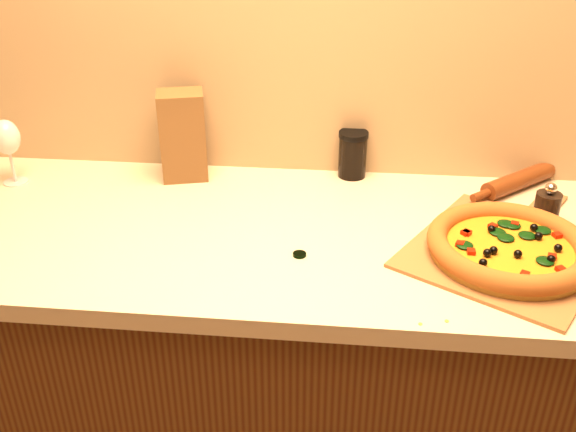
{
  "coord_description": "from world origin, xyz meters",
  "views": [
    {
      "loc": [
        0.08,
        0.17,
        1.62
      ],
      "look_at": [
        -0.05,
        1.38,
        0.96
      ],
      "focal_mm": 40.0,
      "sensor_mm": 36.0,
      "label": 1
    }
  ],
  "objects_px": {
    "dark_jar": "(353,154)",
    "rolling_pin": "(519,181)",
    "wine_glass": "(6,139)",
    "pepper_grinder": "(547,208)",
    "pizza": "(510,247)",
    "pizza_peel": "(508,249)"
  },
  "relations": [
    {
      "from": "dark_jar",
      "to": "rolling_pin",
      "type": "bearing_deg",
      "value": -5.1
    },
    {
      "from": "wine_glass",
      "to": "rolling_pin",
      "type": "bearing_deg",
      "value": 4.06
    },
    {
      "from": "pepper_grinder",
      "to": "rolling_pin",
      "type": "distance_m",
      "value": 0.19
    },
    {
      "from": "pizza",
      "to": "pepper_grinder",
      "type": "height_order",
      "value": "pepper_grinder"
    },
    {
      "from": "wine_glass",
      "to": "dark_jar",
      "type": "distance_m",
      "value": 0.88
    },
    {
      "from": "wine_glass",
      "to": "pepper_grinder",
      "type": "bearing_deg",
      "value": -4.23
    },
    {
      "from": "pizza_peel",
      "to": "pizza",
      "type": "xyz_separation_m",
      "value": [
        -0.01,
        -0.03,
        0.03
      ]
    },
    {
      "from": "pizza_peel",
      "to": "pizza",
      "type": "relative_size",
      "value": 1.69
    },
    {
      "from": "pepper_grinder",
      "to": "pizza_peel",
      "type": "bearing_deg",
      "value": -130.12
    },
    {
      "from": "rolling_pin",
      "to": "wine_glass",
      "type": "relative_size",
      "value": 1.61
    },
    {
      "from": "rolling_pin",
      "to": "wine_glass",
      "type": "bearing_deg",
      "value": -175.94
    },
    {
      "from": "pizza",
      "to": "pepper_grinder",
      "type": "xyz_separation_m",
      "value": [
        0.11,
        0.15,
        0.01
      ]
    },
    {
      "from": "dark_jar",
      "to": "pizza_peel",
      "type": "bearing_deg",
      "value": -45.65
    },
    {
      "from": "pizza",
      "to": "dark_jar",
      "type": "xyz_separation_m",
      "value": [
        -0.33,
        0.38,
        0.03
      ]
    },
    {
      "from": "pizza_peel",
      "to": "wine_glass",
      "type": "xyz_separation_m",
      "value": [
        -1.2,
        0.22,
        0.12
      ]
    },
    {
      "from": "pizza_peel",
      "to": "pizza",
      "type": "height_order",
      "value": "pizza"
    },
    {
      "from": "pepper_grinder",
      "to": "wine_glass",
      "type": "xyz_separation_m",
      "value": [
        -1.3,
        0.1,
        0.08
      ]
    },
    {
      "from": "pizza",
      "to": "pepper_grinder",
      "type": "bearing_deg",
      "value": 54.57
    },
    {
      "from": "pizza",
      "to": "wine_glass",
      "type": "distance_m",
      "value": 1.22
    },
    {
      "from": "wine_glass",
      "to": "dark_jar",
      "type": "bearing_deg",
      "value": 8.46
    },
    {
      "from": "pepper_grinder",
      "to": "dark_jar",
      "type": "relative_size",
      "value": 0.87
    },
    {
      "from": "pizza",
      "to": "pizza_peel",
      "type": "bearing_deg",
      "value": 76.11
    }
  ]
}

